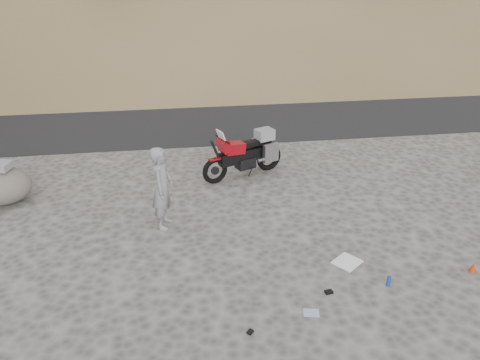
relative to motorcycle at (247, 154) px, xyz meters
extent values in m
plane|color=#42403D|center=(-0.13, -3.27, -0.61)|extent=(140.00, 140.00, 0.00)
cube|color=black|center=(-0.13, 5.73, -0.61)|extent=(120.00, 7.00, 0.05)
torus|color=black|center=(-0.88, -0.37, -0.26)|extent=(0.70, 0.40, 0.71)
cylinder|color=black|center=(-0.88, -0.37, -0.26)|extent=(0.22, 0.14, 0.22)
torus|color=black|center=(0.66, 0.28, -0.26)|extent=(0.75, 0.43, 0.75)
cylinder|color=black|center=(0.66, 0.28, -0.26)|extent=(0.25, 0.17, 0.24)
cylinder|color=black|center=(-0.80, -0.34, 0.14)|extent=(0.40, 0.22, 0.87)
cylinder|color=black|center=(-0.66, -0.28, 0.55)|extent=(0.30, 0.63, 0.05)
cube|color=black|center=(-0.14, -0.06, -0.02)|extent=(1.29, 0.74, 0.32)
cube|color=black|center=(-0.04, -0.01, -0.23)|extent=(0.57, 0.49, 0.30)
cube|color=maroon|center=(-0.36, -0.15, 0.25)|extent=(0.65, 0.52, 0.33)
cube|color=maroon|center=(-0.63, -0.27, 0.38)|extent=(0.44, 0.46, 0.38)
cube|color=silver|center=(-0.70, -0.30, 0.66)|extent=(0.24, 0.35, 0.27)
cube|color=black|center=(0.11, 0.05, 0.27)|extent=(0.64, 0.45, 0.13)
cube|color=black|center=(0.49, 0.21, 0.23)|extent=(0.42, 0.33, 0.11)
cube|color=#A2A2A6|center=(0.64, -0.03, 0.01)|extent=(0.45, 0.29, 0.48)
cube|color=#A2A2A6|center=(0.42, 0.48, 0.01)|extent=(0.45, 0.29, 0.48)
cube|color=gray|center=(0.51, 0.22, 0.44)|extent=(0.56, 0.51, 0.28)
cube|color=maroon|center=(-0.88, -0.37, 0.07)|extent=(0.35, 0.24, 0.04)
cylinder|color=black|center=(0.09, -0.17, -0.42)|extent=(0.11, 0.22, 0.39)
cylinder|color=#A2A2A6|center=(0.52, 0.06, -0.18)|extent=(0.49, 0.28, 0.14)
imported|color=gray|center=(-2.17, -2.30, -0.61)|extent=(0.59, 0.76, 1.83)
ellipsoid|color=#534D47|center=(-5.94, -0.67, -0.18)|extent=(1.68, 1.58, 0.86)
cube|color=white|center=(1.29, -4.20, -0.60)|extent=(0.66, 0.65, 0.02)
cylinder|color=navy|center=(1.76, -4.99, -0.51)|extent=(0.09, 0.09, 0.20)
cone|color=#B82D0C|center=(3.51, -4.80, -0.52)|extent=(0.18, 0.18, 0.18)
cube|color=black|center=(0.66, -5.02, -0.59)|extent=(0.15, 0.12, 0.04)
cube|color=black|center=(-0.86, -5.77, -0.59)|extent=(0.13, 0.13, 0.03)
cube|color=#86A8CF|center=(0.21, -5.47, -0.61)|extent=(0.29, 0.24, 0.01)
camera|label=1|loc=(-1.82, -11.23, 4.71)|focal=35.00mm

